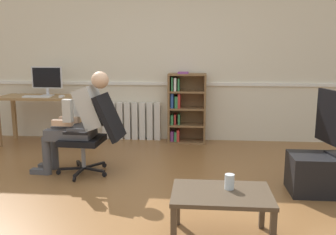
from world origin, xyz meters
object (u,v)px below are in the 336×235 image
computer_desk (44,103)px  office_chair (95,131)px  coffee_table (221,198)px  computer_mouse (62,96)px  keyboard (37,97)px  drinking_glass (229,182)px  radiator (131,121)px  person_seated (79,120)px  bookshelf (184,108)px  imac_monitor (47,79)px

computer_desk → office_chair: office_chair is taller
coffee_table → computer_mouse: bearing=130.5°
computer_desk → keyboard: 0.19m
coffee_table → drinking_glass: bearing=47.3°
computer_desk → coffee_table: 3.79m
radiator → person_seated: (-0.30, -1.70, 0.35)m
coffee_table → person_seated: bearing=137.9°
radiator → coffee_table: (1.30, -3.15, 0.04)m
bookshelf → computer_mouse: bearing=-167.4°
computer_mouse → bookshelf: bookshelf is taller
radiator → office_chair: size_ratio=0.99×
radiator → office_chair: 1.73m
keyboard → person_seated: bearing=-48.6°
bookshelf → office_chair: bearing=-121.4°
imac_monitor → drinking_glass: size_ratio=3.99×
computer_desk → coffee_table: computer_desk is taller
office_chair → person_seated: person_seated is taller
computer_mouse → bookshelf: (1.83, 0.41, -0.22)m
imac_monitor → computer_mouse: bearing=-33.6°
computer_mouse → drinking_glass: bearing=-48.0°
keyboard → office_chair: size_ratio=0.43×
imac_monitor → office_chair: (1.14, -1.40, -0.49)m
keyboard → office_chair: (1.22, -1.19, -0.24)m
person_seated → coffee_table: 2.18m
keyboard → coffee_table: keyboard is taller
computer_mouse → radiator: (0.96, 0.51, -0.46)m
radiator → person_seated: 1.77m
radiator → person_seated: person_seated is taller
coffee_table → office_chair: bearing=134.5°
computer_mouse → office_chair: (0.85, -1.21, -0.25)m
computer_mouse → imac_monitor: bearing=146.4°
keyboard → radiator: 1.51m
radiator → office_chair: (-0.11, -1.72, 0.22)m
imac_monitor → coffee_table: (2.55, -2.84, -0.67)m
imac_monitor → person_seated: (0.95, -1.39, -0.36)m
radiator → coffee_table: 3.41m
person_seated → keyboard: bearing=-135.3°
person_seated → drinking_glass: size_ratio=10.22×
computer_desk → keyboard: bearing=-109.1°
office_chair → radiator: bearing=179.7°
keyboard → bookshelf: size_ratio=0.38×
computer_mouse → computer_desk: bearing=159.9°
computer_desk → keyboard: (-0.05, -0.14, 0.12)m
computer_mouse → radiator: computer_mouse is taller
computer_desk → person_seated: person_seated is taller
computer_desk → keyboard: size_ratio=3.23×
keyboard → office_chair: office_chair is taller
imac_monitor → bookshelf: imac_monitor is taller
computer_mouse → radiator: 1.18m
imac_monitor → drinking_glass: imac_monitor is taller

